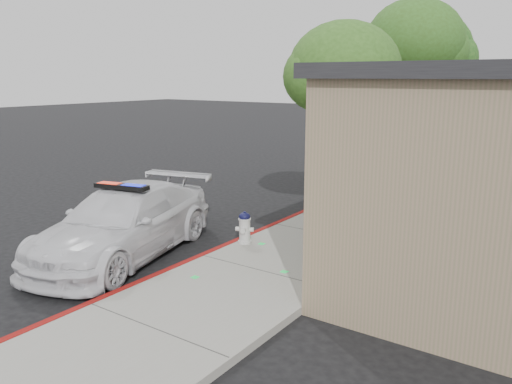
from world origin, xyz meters
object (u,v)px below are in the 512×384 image
object	(u,v)px
street_tree_mid	(415,46)
fire_hydrant	(245,227)
police_car	(124,222)
street_tree_near	(344,74)
street_tree_far	(427,53)

from	to	relation	value
street_tree_mid	fire_hydrant	bearing A→B (deg)	-95.05
police_car	street_tree_near	distance (m)	6.66
police_car	street_tree_far	world-z (taller)	street_tree_far
street_tree_far	police_car	bearing A→B (deg)	-102.25
street_tree_mid	street_tree_far	size ratio (longest dim) A/B	1.04
street_tree_mid	street_tree_far	world-z (taller)	street_tree_mid
street_tree_near	street_tree_far	size ratio (longest dim) A/B	0.84
police_car	street_tree_far	bearing A→B (deg)	64.08
police_car	street_tree_mid	size ratio (longest dim) A/B	0.88
fire_hydrant	street_tree_near	distance (m)	4.77
police_car	street_tree_mid	distance (m)	12.15
street_tree_mid	street_tree_far	xyz separation A→B (m)	(-0.05, 1.65, -0.20)
police_car	street_tree_mid	world-z (taller)	street_tree_mid
police_car	fire_hydrant	xyz separation A→B (m)	(2.00, 1.93, -0.25)
police_car	street_tree_near	size ratio (longest dim) A/B	1.09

